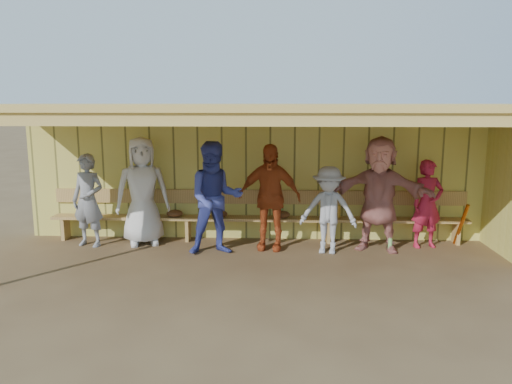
{
  "coord_description": "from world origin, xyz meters",
  "views": [
    {
      "loc": [
        0.35,
        -7.83,
        2.54
      ],
      "look_at": [
        0.0,
        0.35,
        1.05
      ],
      "focal_mm": 35.0,
      "sensor_mm": 36.0,
      "label": 1
    }
  ],
  "objects_px": {
    "player_a": "(88,200)",
    "player_b": "(142,191)",
    "player_e": "(328,210)",
    "bench": "(258,212)",
    "player_c": "(215,198)",
    "player_d": "(269,197)",
    "player_g": "(427,204)",
    "player_f": "(379,194)"
  },
  "relations": [
    {
      "from": "player_f",
      "to": "player_c",
      "type": "bearing_deg",
      "value": -156.77
    },
    {
      "from": "player_c",
      "to": "bench",
      "type": "distance_m",
      "value": 1.15
    },
    {
      "from": "player_c",
      "to": "player_f",
      "type": "height_order",
      "value": "player_f"
    },
    {
      "from": "player_f",
      "to": "player_g",
      "type": "relative_size",
      "value": 1.27
    },
    {
      "from": "player_e",
      "to": "bench",
      "type": "relative_size",
      "value": 0.19
    },
    {
      "from": "player_c",
      "to": "player_d",
      "type": "bearing_deg",
      "value": 6.35
    },
    {
      "from": "player_e",
      "to": "player_d",
      "type": "bearing_deg",
      "value": -178.21
    },
    {
      "from": "player_c",
      "to": "bench",
      "type": "xyz_separation_m",
      "value": [
        0.68,
        0.83,
        -0.42
      ]
    },
    {
      "from": "player_c",
      "to": "player_f",
      "type": "bearing_deg",
      "value": -6.11
    },
    {
      "from": "bench",
      "to": "player_a",
      "type": "bearing_deg",
      "value": -170.99
    },
    {
      "from": "player_c",
      "to": "player_e",
      "type": "height_order",
      "value": "player_c"
    },
    {
      "from": "player_e",
      "to": "player_g",
      "type": "distance_m",
      "value": 1.81
    },
    {
      "from": "player_d",
      "to": "bench",
      "type": "distance_m",
      "value": 0.69
    },
    {
      "from": "player_c",
      "to": "player_f",
      "type": "xyz_separation_m",
      "value": [
        2.76,
        0.32,
        0.04
      ]
    },
    {
      "from": "player_d",
      "to": "player_g",
      "type": "relative_size",
      "value": 1.19
    },
    {
      "from": "player_a",
      "to": "player_b",
      "type": "xyz_separation_m",
      "value": [
        0.93,
        0.17,
        0.14
      ]
    },
    {
      "from": "player_e",
      "to": "player_g",
      "type": "relative_size",
      "value": 0.96
    },
    {
      "from": "player_d",
      "to": "player_a",
      "type": "bearing_deg",
      "value": -173.28
    },
    {
      "from": "player_b",
      "to": "player_e",
      "type": "bearing_deg",
      "value": -25.09
    },
    {
      "from": "player_a",
      "to": "player_e",
      "type": "xyz_separation_m",
      "value": [
        4.19,
        -0.24,
        -0.08
      ]
    },
    {
      "from": "player_e",
      "to": "bench",
      "type": "distance_m",
      "value": 1.43
    },
    {
      "from": "player_a",
      "to": "player_d",
      "type": "height_order",
      "value": "player_d"
    },
    {
      "from": "player_c",
      "to": "bench",
      "type": "bearing_deg",
      "value": 38.21
    },
    {
      "from": "player_a",
      "to": "player_c",
      "type": "relative_size",
      "value": 0.87
    },
    {
      "from": "player_c",
      "to": "player_d",
      "type": "height_order",
      "value": "player_c"
    },
    {
      "from": "bench",
      "to": "player_e",
      "type": "bearing_deg",
      "value": -30.44
    },
    {
      "from": "player_f",
      "to": "bench",
      "type": "distance_m",
      "value": 2.2
    },
    {
      "from": "player_b",
      "to": "player_g",
      "type": "relative_size",
      "value": 1.25
    },
    {
      "from": "player_b",
      "to": "player_d",
      "type": "height_order",
      "value": "player_b"
    },
    {
      "from": "player_c",
      "to": "player_b",
      "type": "bearing_deg",
      "value": 146.39
    },
    {
      "from": "player_d",
      "to": "bench",
      "type": "relative_size",
      "value": 0.24
    },
    {
      "from": "player_c",
      "to": "player_e",
      "type": "distance_m",
      "value": 1.91
    },
    {
      "from": "player_g",
      "to": "bench",
      "type": "relative_size",
      "value": 0.2
    },
    {
      "from": "player_g",
      "to": "player_d",
      "type": "bearing_deg",
      "value": 172.35
    },
    {
      "from": "player_c",
      "to": "player_g",
      "type": "relative_size",
      "value": 1.23
    },
    {
      "from": "player_b",
      "to": "player_e",
      "type": "height_order",
      "value": "player_b"
    },
    {
      "from": "player_b",
      "to": "player_e",
      "type": "distance_m",
      "value": 3.3
    },
    {
      "from": "player_f",
      "to": "player_g",
      "type": "bearing_deg",
      "value": 29.81
    },
    {
      "from": "player_a",
      "to": "player_b",
      "type": "relative_size",
      "value": 0.85
    },
    {
      "from": "player_a",
      "to": "player_f",
      "type": "height_order",
      "value": "player_f"
    },
    {
      "from": "player_b",
      "to": "player_e",
      "type": "relative_size",
      "value": 1.31
    },
    {
      "from": "player_d",
      "to": "player_g",
      "type": "distance_m",
      "value": 2.77
    }
  ]
}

